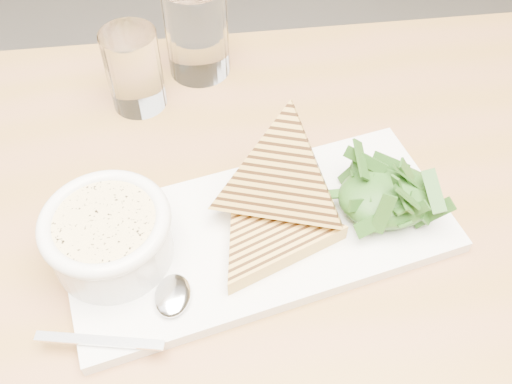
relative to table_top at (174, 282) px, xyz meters
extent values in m
cube|color=#9D6941|center=(0.00, 0.00, 0.00)|extent=(1.21, 0.85, 0.04)
cylinder|color=#9D6941|center=(0.52, 0.33, -0.36)|extent=(0.06, 0.06, 0.69)
cube|color=white|center=(0.09, 0.02, 0.03)|extent=(0.40, 0.22, 0.01)
cylinder|color=white|center=(-0.05, 0.02, 0.06)|extent=(0.11, 0.11, 0.05)
cylinder|color=#DFC686|center=(-0.05, 0.02, 0.09)|extent=(0.10, 0.10, 0.01)
torus|color=white|center=(-0.05, 0.02, 0.09)|extent=(0.12, 0.12, 0.01)
ellipsoid|color=black|center=(0.22, 0.02, 0.05)|extent=(0.10, 0.08, 0.04)
ellipsoid|color=silver|center=(0.00, -0.04, 0.04)|extent=(0.05, 0.05, 0.01)
cube|color=silver|center=(-0.07, -0.07, 0.04)|extent=(0.11, 0.04, 0.00)
cylinder|color=white|center=(-0.01, 0.25, 0.07)|extent=(0.07, 0.07, 0.10)
cylinder|color=white|center=(0.07, 0.30, 0.08)|extent=(0.08, 0.08, 0.12)
camera|label=1|loc=(0.02, -0.31, 0.50)|focal=40.00mm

